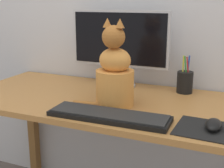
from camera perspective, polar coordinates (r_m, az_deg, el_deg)
desk at (r=1.46m, az=-0.50°, el=-6.26°), size 1.40×0.63×0.70m
monitor at (r=1.60m, az=1.35°, el=7.35°), size 0.51×0.17×0.39m
keyboard at (r=1.20m, az=-0.60°, el=-5.77°), size 0.48×0.14×0.02m
mousepad_right at (r=1.15m, az=17.12°, el=-7.95°), size 0.23×0.20×0.00m
computer_mouse_right at (r=1.15m, az=18.06°, el=-7.07°), size 0.06×0.11×0.03m
cat at (r=1.31m, az=0.46°, el=1.85°), size 0.25×0.19×0.37m
pen_cup at (r=1.55m, az=13.19°, el=0.41°), size 0.08×0.08×0.18m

